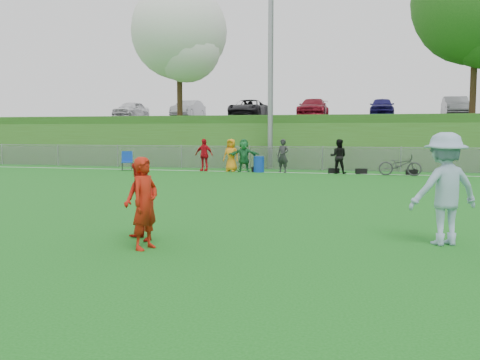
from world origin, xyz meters
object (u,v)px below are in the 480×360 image
(player_red_center, at_px, (141,201))
(recycling_bin, at_px, (259,164))
(player_red_left, at_px, (145,203))
(player_blue, at_px, (444,189))
(bicycle, at_px, (400,165))

(player_red_center, height_order, recycling_bin, player_red_center)
(player_red_left, relative_size, player_red_center, 1.07)
(player_red_left, height_order, player_red_center, player_red_left)
(player_red_left, distance_m, player_red_center, 0.77)
(player_red_left, xyz_separation_m, player_blue, (5.15, 1.76, 0.22))
(recycling_bin, bearing_deg, player_red_center, -84.69)
(player_red_left, distance_m, bicycle, 18.13)
(player_blue, relative_size, bicycle, 1.07)
(recycling_bin, bearing_deg, bicycle, -3.84)
(player_red_center, bearing_deg, bicycle, 108.97)
(player_blue, height_order, bicycle, player_blue)
(player_red_left, height_order, recycling_bin, player_red_left)
(player_red_left, relative_size, bicycle, 0.84)
(player_red_center, height_order, player_blue, player_blue)
(recycling_bin, xyz_separation_m, bicycle, (6.89, -0.46, 0.10))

